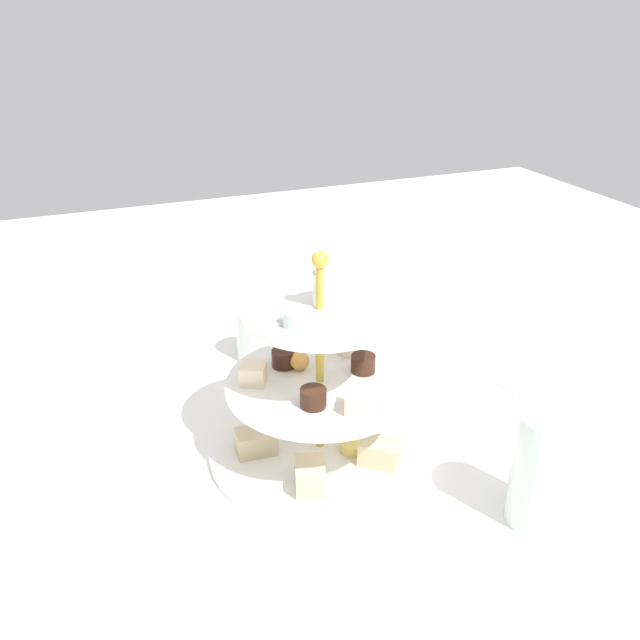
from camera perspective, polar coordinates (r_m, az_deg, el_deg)
ground_plane at (r=0.88m, az=-0.00°, el=-10.93°), size 2.40×2.40×0.00m
tiered_serving_stand at (r=0.83m, az=0.03°, el=-6.65°), size 0.28×0.28×0.27m
water_glass_tall_right at (r=0.78m, az=18.22°, el=-11.79°), size 0.07×0.07×0.14m
water_glass_short_left at (r=1.07m, az=-5.51°, el=-1.27°), size 0.06×0.06×0.08m
teacup_with_saucer at (r=1.10m, az=2.13°, el=-1.24°), size 0.09×0.09×0.05m
butter_knife_right at (r=1.06m, az=14.06°, el=-4.55°), size 0.04×0.17×0.00m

